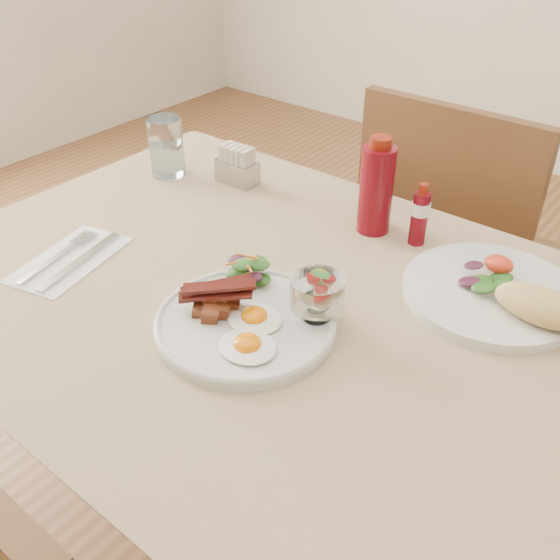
% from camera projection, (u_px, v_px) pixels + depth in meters
% --- Properties ---
extents(table, '(1.33, 0.88, 0.75)m').
position_uv_depth(table, '(290.00, 345.00, 1.06)').
color(table, '#57311B').
rests_on(table, ground).
extents(chair_far, '(0.42, 0.42, 0.93)m').
position_uv_depth(chair_far, '(451.00, 252.00, 1.57)').
color(chair_far, '#57311B').
rests_on(chair_far, ground).
extents(main_plate, '(0.28, 0.28, 0.02)m').
position_uv_depth(main_plate, '(246.00, 324.00, 0.96)').
color(main_plate, silver).
rests_on(main_plate, table).
extents(fried_eggs, '(0.15, 0.16, 0.02)m').
position_uv_depth(fried_eggs, '(251.00, 331.00, 0.92)').
color(fried_eggs, white).
rests_on(fried_eggs, main_plate).
extents(bacon_potato_pile, '(0.11, 0.10, 0.05)m').
position_uv_depth(bacon_potato_pile, '(216.00, 299.00, 0.95)').
color(bacon_potato_pile, brown).
rests_on(bacon_potato_pile, main_plate).
extents(side_salad, '(0.09, 0.08, 0.04)m').
position_uv_depth(side_salad, '(247.00, 272.00, 1.03)').
color(side_salad, '#1A4C14').
rests_on(side_salad, main_plate).
extents(fruit_cup, '(0.08, 0.08, 0.08)m').
position_uv_depth(fruit_cup, '(317.00, 292.00, 0.93)').
color(fruit_cup, white).
rests_on(fruit_cup, main_plate).
extents(second_plate, '(0.30, 0.29, 0.07)m').
position_uv_depth(second_plate, '(503.00, 294.00, 1.00)').
color(second_plate, silver).
rests_on(second_plate, table).
extents(ketchup_bottle, '(0.07, 0.07, 0.19)m').
position_uv_depth(ketchup_bottle, '(376.00, 188.00, 1.16)').
color(ketchup_bottle, '#5E050F').
rests_on(ketchup_bottle, table).
extents(hot_sauce_bottle, '(0.04, 0.04, 0.12)m').
position_uv_depth(hot_sauce_bottle, '(420.00, 215.00, 1.14)').
color(hot_sauce_bottle, '#5E050F').
rests_on(hot_sauce_bottle, table).
extents(sugar_caddy, '(0.09, 0.05, 0.08)m').
position_uv_depth(sugar_caddy, '(237.00, 167.00, 1.36)').
color(sugar_caddy, '#ABABB0').
rests_on(sugar_caddy, table).
extents(water_glass, '(0.08, 0.08, 0.13)m').
position_uv_depth(water_glass, '(167.00, 150.00, 1.39)').
color(water_glass, white).
rests_on(water_glass, table).
extents(napkin_cutlery, '(0.17, 0.24, 0.01)m').
position_uv_depth(napkin_cutlery, '(70.00, 259.00, 1.12)').
color(napkin_cutlery, white).
rests_on(napkin_cutlery, table).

